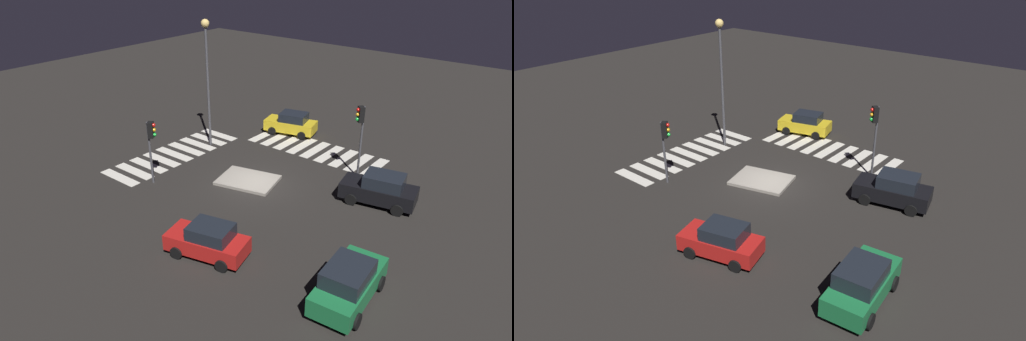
% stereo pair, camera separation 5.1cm
% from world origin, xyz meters
% --- Properties ---
extents(ground_plane, '(80.00, 80.00, 0.00)m').
position_xyz_m(ground_plane, '(0.00, 0.00, 0.00)').
color(ground_plane, black).
extents(traffic_island, '(4.04, 3.40, 0.18)m').
position_xyz_m(traffic_island, '(0.70, -0.06, 0.09)').
color(traffic_island, gray).
rests_on(traffic_island, ground).
extents(car_black, '(4.43, 2.59, 1.84)m').
position_xyz_m(car_black, '(-6.80, -2.66, 0.90)').
color(car_black, black).
rests_on(car_black, ground).
extents(car_red, '(4.17, 2.57, 1.71)m').
position_xyz_m(car_red, '(-2.65, 6.93, 0.84)').
color(car_red, red).
rests_on(car_red, ground).
extents(car_yellow, '(4.13, 2.55, 1.70)m').
position_xyz_m(car_yellow, '(3.17, -8.31, 0.83)').
color(car_yellow, gold).
rests_on(car_yellow, ground).
extents(car_green, '(2.33, 4.44, 1.88)m').
position_xyz_m(car_green, '(-9.32, 5.57, 0.92)').
color(car_green, '#196B38').
rests_on(car_green, ground).
extents(traffic_light_south, '(0.54, 0.53, 4.67)m').
position_xyz_m(traffic_light_south, '(-4.22, -4.78, 3.53)').
color(traffic_light_south, '#47474C').
rests_on(traffic_light_south, ground).
extents(traffic_light_north, '(0.53, 0.54, 3.97)m').
position_xyz_m(traffic_light_north, '(5.07, 3.60, 3.01)').
color(traffic_light_north, '#47474C').
rests_on(traffic_light_north, ground).
extents(street_lamp, '(0.56, 0.56, 8.88)m').
position_xyz_m(street_lamp, '(6.54, -2.86, 5.93)').
color(street_lamp, '#47474C').
rests_on(street_lamp, ground).
extents(crosswalk_near, '(9.90, 3.20, 0.02)m').
position_xyz_m(crosswalk_near, '(0.00, -6.79, 0.01)').
color(crosswalk_near, silver).
rests_on(crosswalk_near, ground).
extents(crosswalk_side, '(3.20, 9.90, 0.02)m').
position_xyz_m(crosswalk_side, '(7.35, 0.00, 0.01)').
color(crosswalk_side, silver).
rests_on(crosswalk_side, ground).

